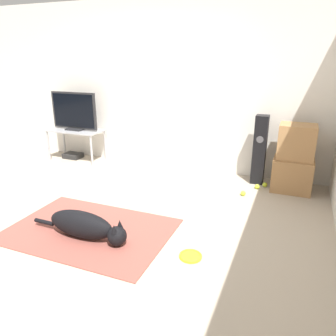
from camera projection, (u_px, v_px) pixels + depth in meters
ground_plane at (87, 218)px, 3.67m from camera, size 12.00×12.00×0.00m
wall_back at (160, 86)px, 5.10m from camera, size 8.00×0.06×2.55m
area_rug at (90, 230)px, 3.42m from camera, size 1.67×1.15×0.01m
dog at (85, 226)px, 3.23m from camera, size 1.10×0.24×0.27m
frisbee at (191, 256)px, 2.96m from camera, size 0.21×0.21×0.03m
cardboard_box_lower at (292, 175)px, 4.38m from camera, size 0.51×0.41×0.44m
cardboard_box_upper at (297, 142)px, 4.24m from camera, size 0.46×0.37×0.46m
floor_speaker at (260, 150)px, 4.55m from camera, size 0.17×0.18×0.97m
tv_stand at (76, 134)px, 5.61m from camera, size 0.94×0.47×0.53m
tv at (74, 112)px, 5.48m from camera, size 0.85×0.20×0.63m
tennis_ball_by_boxes at (265, 185)px, 4.54m from camera, size 0.07×0.07×0.07m
tennis_ball_near_speaker at (257, 187)px, 4.48m from camera, size 0.07×0.07×0.07m
tennis_ball_loose_on_carpet at (243, 193)px, 4.26m from camera, size 0.07×0.07×0.07m
game_console at (73, 156)px, 5.82m from camera, size 0.31×0.23×0.09m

